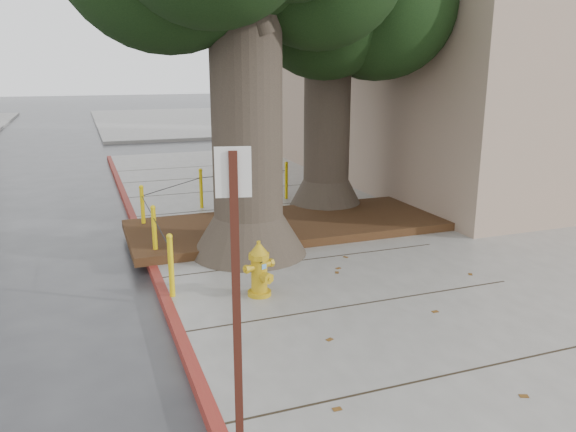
% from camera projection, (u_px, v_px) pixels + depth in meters
% --- Properties ---
extents(ground, '(140.00, 140.00, 0.00)m').
position_uv_depth(ground, '(327.00, 320.00, 7.70)').
color(ground, '#28282B').
rests_on(ground, ground).
extents(sidewalk_main, '(16.00, 26.00, 0.15)m').
position_uv_depth(sidewalk_main, '(536.00, 226.00, 11.96)').
color(sidewalk_main, slate).
rests_on(sidewalk_main, ground).
extents(sidewalk_far, '(16.00, 20.00, 0.15)m').
position_uv_depth(sidewalk_far, '(223.00, 119.00, 36.89)').
color(sidewalk_far, slate).
rests_on(sidewalk_far, ground).
extents(curb_red, '(0.14, 26.00, 0.16)m').
position_uv_depth(curb_red, '(154.00, 272.00, 9.27)').
color(curb_red, maroon).
rests_on(curb_red, ground).
extents(planter_bed, '(6.40, 2.60, 0.16)m').
position_uv_depth(planter_bed, '(289.00, 225.00, 11.48)').
color(planter_bed, black).
rests_on(planter_bed, sidewalk_main).
extents(building_corner, '(12.00, 13.00, 10.00)m').
position_uv_depth(building_corner, '(511.00, 13.00, 17.49)').
color(building_corner, gray).
rests_on(building_corner, ground).
extents(building_side_white, '(10.00, 10.00, 9.00)m').
position_uv_depth(building_side_white, '(390.00, 49.00, 35.49)').
color(building_side_white, silver).
rests_on(building_side_white, ground).
extents(building_side_grey, '(12.00, 14.00, 12.00)m').
position_uv_depth(building_side_grey, '(420.00, 32.00, 42.57)').
color(building_side_grey, slate).
rests_on(building_side_grey, ground).
extents(bollard_ring, '(3.79, 5.39, 0.95)m').
position_uv_depth(bollard_ring, '(198.00, 207.00, 11.20)').
color(bollard_ring, '#E1BD0C').
rests_on(bollard_ring, sidewalk_main).
extents(fire_hydrant, '(0.44, 0.44, 0.82)m').
position_uv_depth(fire_hydrant, '(259.00, 269.00, 8.04)').
color(fire_hydrant, gold).
rests_on(fire_hydrant, sidewalk_main).
extents(signpost, '(0.26, 0.08, 2.65)m').
position_uv_depth(signpost, '(236.00, 298.00, 4.26)').
color(signpost, '#471911').
rests_on(signpost, sidewalk_main).
extents(car_silver, '(3.70, 1.71, 1.23)m').
position_uv_depth(car_silver, '(298.00, 129.00, 25.83)').
color(car_silver, '#95969A').
rests_on(car_silver, ground).
extents(car_red, '(3.55, 1.63, 1.13)m').
position_uv_depth(car_red, '(358.00, 130.00, 26.09)').
color(car_red, maroon).
rests_on(car_red, ground).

